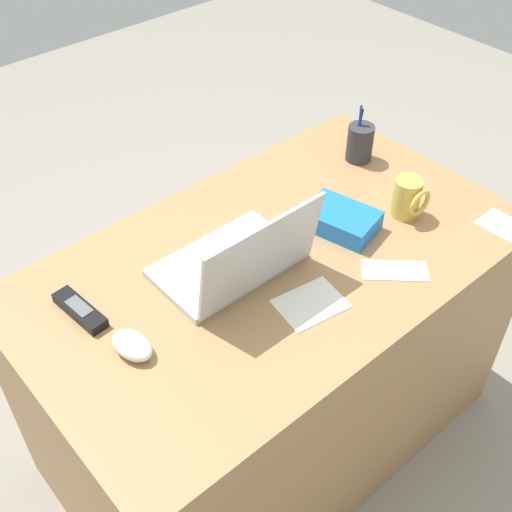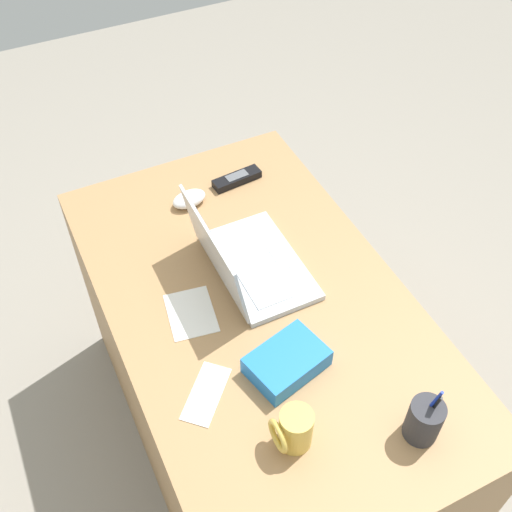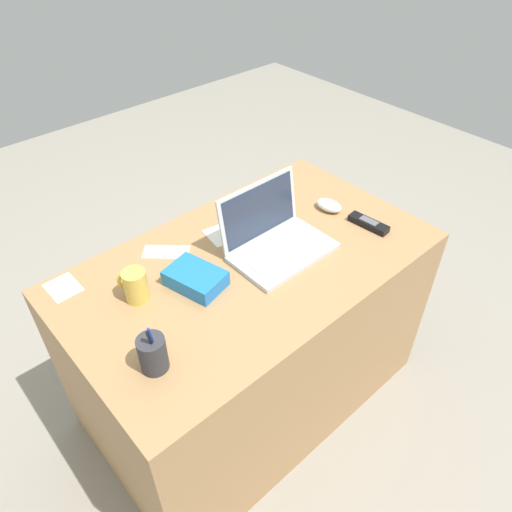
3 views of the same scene
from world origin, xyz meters
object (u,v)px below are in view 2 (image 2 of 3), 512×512
laptop (245,262)px  snack_bag (287,362)px  pen_holder (424,420)px  computer_mouse (189,199)px  coffee_mug_white (294,430)px  cordless_phone (237,179)px

laptop → snack_bag: 0.31m
laptop → pen_holder: laptop is taller
computer_mouse → coffee_mug_white: bearing=166.3°
coffee_mug_white → pen_holder: 0.28m
laptop → cordless_phone: laptop is taller
computer_mouse → cordless_phone: (0.03, -0.17, -0.01)m
computer_mouse → snack_bag: (-0.63, 0.00, 0.01)m
coffee_mug_white → cordless_phone: coffee_mug_white is taller
laptop → computer_mouse: 0.32m
cordless_phone → laptop: bearing=158.9°
laptop → computer_mouse: (0.32, 0.03, -0.03)m
pen_holder → snack_bag: pen_holder is taller
laptop → snack_bag: (-0.31, 0.04, -0.02)m
coffee_mug_white → pen_holder: bearing=-111.5°
cordless_phone → snack_bag: 0.68m
laptop → cordless_phone: (0.35, -0.13, -0.03)m
cordless_phone → coffee_mug_white: bearing=163.4°
computer_mouse → pen_holder: size_ratio=0.62×
cordless_phone → pen_holder: bearing=-179.2°
laptop → snack_bag: laptop is taller
laptop → coffee_mug_white: size_ratio=3.25×
laptop → cordless_phone: 0.37m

